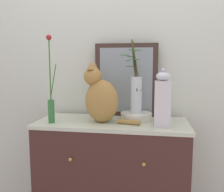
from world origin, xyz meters
TOP-DOWN VIEW (x-y plane):
  - wall_back at (0.00, 0.29)m, footprint 4.40×0.08m
  - sideboard at (0.00, -0.00)m, footprint 1.06×0.46m
  - mirror_leaning at (0.08, 0.20)m, footprint 0.48×0.03m
  - cat_sitting at (-0.07, -0.03)m, footprint 0.40×0.19m
  - vase_slim_green at (-0.40, -0.11)m, footprint 0.07×0.04m
  - bowl_porcelain at (0.17, 0.06)m, footprint 0.22×0.22m
  - vase_glass_clear at (0.16, 0.06)m, footprint 0.16×0.14m
  - jar_lidded_porcelain at (0.34, -0.09)m, footprint 0.10×0.10m

SIDE VIEW (x-z plane):
  - sideboard at x=0.00m, z-range 0.00..0.94m
  - bowl_porcelain at x=0.17m, z-range 0.94..0.99m
  - vase_slim_green at x=-0.40m, z-range 0.80..1.40m
  - jar_lidded_porcelain at x=0.34m, z-range 0.92..1.30m
  - cat_sitting at x=-0.07m, z-range 0.90..1.32m
  - vase_glass_clear at x=0.16m, z-range 0.89..1.40m
  - mirror_leaning at x=0.08m, z-range 0.94..1.49m
  - wall_back at x=0.00m, z-range 0.00..2.60m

